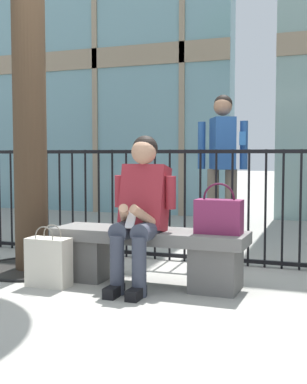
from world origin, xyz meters
TOP-DOWN VIEW (x-y plane):
  - ground_plane at (0.00, 0.00)m, footprint 60.00×60.00m
  - stone_bench at (0.00, 0.00)m, footprint 1.60×0.44m
  - seated_person_with_phone at (-0.02, -0.13)m, footprint 0.52×0.66m
  - handbag_on_bench at (0.58, -0.01)m, footprint 0.36×0.16m
  - shopping_bag at (-0.73, -0.35)m, footprint 0.35×0.17m
  - bystander_at_railing at (0.21, 1.68)m, footprint 0.55×0.44m
  - plaza_railing at (0.00, 0.97)m, footprint 9.79×0.04m

SIDE VIEW (x-z plane):
  - ground_plane at x=0.00m, z-range 0.00..0.00m
  - shopping_bag at x=-0.73m, z-range -0.05..0.45m
  - stone_bench at x=0.00m, z-range 0.05..0.50m
  - plaza_railing at x=0.00m, z-range 0.01..1.11m
  - handbag_on_bench at x=0.58m, z-range 0.39..0.79m
  - seated_person_with_phone at x=-0.02m, z-range 0.04..1.26m
  - bystander_at_railing at x=0.21m, z-range 0.15..1.86m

